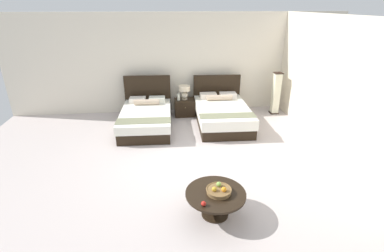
{
  "coord_description": "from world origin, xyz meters",
  "views": [
    {
      "loc": [
        -0.63,
        -5.23,
        3.08
      ],
      "look_at": [
        0.04,
        0.56,
        0.57
      ],
      "focal_mm": 26.66,
      "sensor_mm": 36.0,
      "label": 1
    }
  ],
  "objects_px": {
    "bed_near_window": "(146,117)",
    "table_lamp": "(184,91)",
    "vase": "(179,97)",
    "nightstand": "(185,107)",
    "bed_near_corner": "(222,113)",
    "coffee_table": "(216,197)",
    "floor_lamp_corner": "(276,93)",
    "fruit_bowl": "(219,190)",
    "loose_apple": "(204,204)"
  },
  "relations": [
    {
      "from": "floor_lamp_corner",
      "to": "vase",
      "type": "bearing_deg",
      "value": 178.13
    },
    {
      "from": "table_lamp",
      "to": "floor_lamp_corner",
      "type": "xyz_separation_m",
      "value": [
        2.72,
        -0.15,
        -0.12
      ]
    },
    {
      "from": "bed_near_window",
      "to": "fruit_bowl",
      "type": "distance_m",
      "value": 3.88
    },
    {
      "from": "vase",
      "to": "fruit_bowl",
      "type": "distance_m",
      "value": 4.4
    },
    {
      "from": "loose_apple",
      "to": "bed_near_corner",
      "type": "bearing_deg",
      "value": 74.16
    },
    {
      "from": "table_lamp",
      "to": "fruit_bowl",
      "type": "distance_m",
      "value": 4.46
    },
    {
      "from": "loose_apple",
      "to": "floor_lamp_corner",
      "type": "bearing_deg",
      "value": 57.8
    },
    {
      "from": "loose_apple",
      "to": "floor_lamp_corner",
      "type": "relative_size",
      "value": 0.06
    },
    {
      "from": "floor_lamp_corner",
      "to": "nightstand",
      "type": "bearing_deg",
      "value": 177.16
    },
    {
      "from": "bed_near_window",
      "to": "fruit_bowl",
      "type": "bearing_deg",
      "value": -71.61
    },
    {
      "from": "bed_near_window",
      "to": "table_lamp",
      "type": "distance_m",
      "value": 1.43
    },
    {
      "from": "nightstand",
      "to": "coffee_table",
      "type": "distance_m",
      "value": 4.42
    },
    {
      "from": "bed_near_corner",
      "to": "loose_apple",
      "type": "xyz_separation_m",
      "value": [
        -1.12,
        -3.94,
        0.16
      ]
    },
    {
      "from": "bed_near_corner",
      "to": "vase",
      "type": "height_order",
      "value": "bed_near_corner"
    },
    {
      "from": "floor_lamp_corner",
      "to": "coffee_table",
      "type": "bearing_deg",
      "value": -121.68
    },
    {
      "from": "loose_apple",
      "to": "fruit_bowl",
      "type": "bearing_deg",
      "value": 44.62
    },
    {
      "from": "bed_near_corner",
      "to": "table_lamp",
      "type": "distance_m",
      "value": 1.32
    },
    {
      "from": "coffee_table",
      "to": "floor_lamp_corner",
      "type": "relative_size",
      "value": 0.75
    },
    {
      "from": "table_lamp",
      "to": "vase",
      "type": "height_order",
      "value": "table_lamp"
    },
    {
      "from": "table_lamp",
      "to": "vase",
      "type": "distance_m",
      "value": 0.24
    },
    {
      "from": "vase",
      "to": "coffee_table",
      "type": "height_order",
      "value": "vase"
    },
    {
      "from": "fruit_bowl",
      "to": "floor_lamp_corner",
      "type": "xyz_separation_m",
      "value": [
        2.6,
        4.3,
        0.16
      ]
    },
    {
      "from": "nightstand",
      "to": "coffee_table",
      "type": "bearing_deg",
      "value": -89.06
    },
    {
      "from": "bed_near_window",
      "to": "floor_lamp_corner",
      "type": "bearing_deg",
      "value": 9.19
    },
    {
      "from": "nightstand",
      "to": "fruit_bowl",
      "type": "height_order",
      "value": "fruit_bowl"
    },
    {
      "from": "nightstand",
      "to": "loose_apple",
      "type": "relative_size",
      "value": 8.17
    },
    {
      "from": "bed_near_corner",
      "to": "nightstand",
      "type": "bearing_deg",
      "value": 141.53
    },
    {
      "from": "table_lamp",
      "to": "coffee_table",
      "type": "distance_m",
      "value": 4.46
    },
    {
      "from": "coffee_table",
      "to": "bed_near_corner",
      "type": "bearing_deg",
      "value": 76.37
    },
    {
      "from": "fruit_bowl",
      "to": "bed_near_window",
      "type": "bearing_deg",
      "value": 108.39
    },
    {
      "from": "vase",
      "to": "nightstand",
      "type": "bearing_deg",
      "value": 12.73
    },
    {
      "from": "fruit_bowl",
      "to": "vase",
      "type": "bearing_deg",
      "value": 93.86
    },
    {
      "from": "bed_near_corner",
      "to": "nightstand",
      "type": "height_order",
      "value": "bed_near_corner"
    },
    {
      "from": "bed_near_window",
      "to": "loose_apple",
      "type": "relative_size",
      "value": 30.4
    },
    {
      "from": "bed_near_corner",
      "to": "fruit_bowl",
      "type": "height_order",
      "value": "bed_near_corner"
    },
    {
      "from": "coffee_table",
      "to": "loose_apple",
      "type": "relative_size",
      "value": 12.92
    },
    {
      "from": "coffee_table",
      "to": "floor_lamp_corner",
      "type": "bearing_deg",
      "value": 58.32
    },
    {
      "from": "bed_near_window",
      "to": "nightstand",
      "type": "xyz_separation_m",
      "value": [
        1.1,
        0.75,
        -0.03
      ]
    },
    {
      "from": "bed_near_corner",
      "to": "table_lamp",
      "type": "height_order",
      "value": "bed_near_corner"
    },
    {
      "from": "vase",
      "to": "loose_apple",
      "type": "height_order",
      "value": "vase"
    },
    {
      "from": "table_lamp",
      "to": "vase",
      "type": "relative_size",
      "value": 2.05
    },
    {
      "from": "nightstand",
      "to": "table_lamp",
      "type": "xyz_separation_m",
      "value": [
        0.0,
        0.02,
        0.5
      ]
    },
    {
      "from": "bed_near_window",
      "to": "loose_apple",
      "type": "xyz_separation_m",
      "value": [
        0.94,
        -3.95,
        0.18
      ]
    },
    {
      "from": "loose_apple",
      "to": "bed_near_window",
      "type": "bearing_deg",
      "value": 103.44
    },
    {
      "from": "coffee_table",
      "to": "table_lamp",
      "type": "bearing_deg",
      "value": 90.93
    },
    {
      "from": "table_lamp",
      "to": "vase",
      "type": "xyz_separation_m",
      "value": [
        -0.18,
        -0.06,
        -0.16
      ]
    },
    {
      "from": "bed_near_corner",
      "to": "fruit_bowl",
      "type": "xyz_separation_m",
      "value": [
        -0.84,
        -3.67,
        0.17
      ]
    },
    {
      "from": "bed_near_window",
      "to": "fruit_bowl",
      "type": "relative_size",
      "value": 5.57
    },
    {
      "from": "bed_near_corner",
      "to": "loose_apple",
      "type": "bearing_deg",
      "value": -105.84
    },
    {
      "from": "table_lamp",
      "to": "bed_near_window",
      "type": "bearing_deg",
      "value": -144.97
    }
  ]
}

